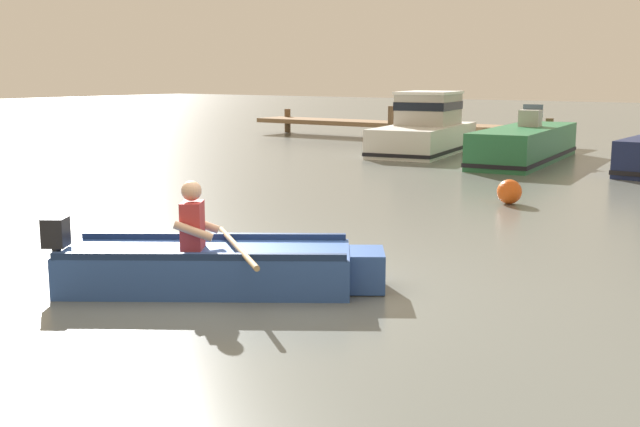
% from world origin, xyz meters
% --- Properties ---
extents(ground_plane, '(120.00, 120.00, 0.00)m').
position_xyz_m(ground_plane, '(0.00, 0.00, 0.00)').
color(ground_plane, slate).
extents(wooden_dock, '(11.84, 1.64, 1.21)m').
position_xyz_m(wooden_dock, '(-7.90, 18.06, 0.53)').
color(wooden_dock, brown).
rests_on(wooden_dock, ground).
extents(rowboat_with_person, '(3.38, 2.62, 1.19)m').
position_xyz_m(rowboat_with_person, '(-0.18, -0.23, 0.25)').
color(rowboat_with_person, '#2D519E').
rests_on(rowboat_with_person, ground).
extents(moored_boat_white, '(2.69, 5.06, 1.80)m').
position_xyz_m(moored_boat_white, '(-5.12, 14.47, 0.67)').
color(moored_boat_white, white).
rests_on(moored_boat_white, ground).
extents(moored_boat_green, '(2.16, 5.93, 1.49)m').
position_xyz_m(moored_boat_green, '(-1.82, 13.80, 0.44)').
color(moored_boat_green, '#287042').
rests_on(moored_boat_green, ground).
extents(mooring_buoy, '(0.45, 0.45, 0.45)m').
position_xyz_m(mooring_buoy, '(0.38, 7.02, 0.22)').
color(mooring_buoy, '#E55919').
rests_on(mooring_buoy, ground).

